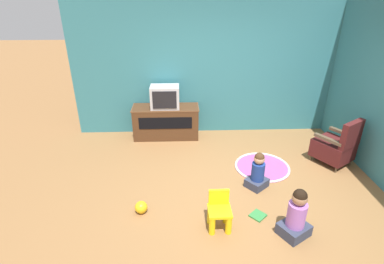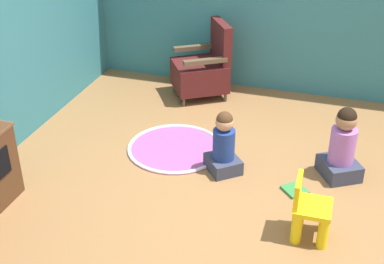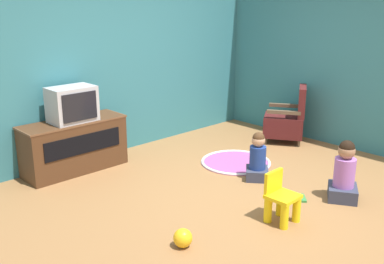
# 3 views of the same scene
# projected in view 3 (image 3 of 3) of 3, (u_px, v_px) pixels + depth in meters

# --- Properties ---
(ground_plane) EXTENTS (30.00, 30.00, 0.00)m
(ground_plane) POSITION_uv_depth(u_px,v_px,m) (249.00, 189.00, 5.25)
(ground_plane) COLOR olive
(wall_back) EXTENTS (5.35, 0.12, 2.69)m
(wall_back) POSITION_uv_depth(u_px,v_px,m) (111.00, 58.00, 6.22)
(wall_back) COLOR teal
(wall_back) RESTS_ON ground_plane
(wall_right) EXTENTS (0.12, 5.32, 2.69)m
(wall_right) POSITION_uv_depth(u_px,v_px,m) (379.00, 59.00, 6.14)
(wall_right) COLOR teal
(wall_right) RESTS_ON ground_plane
(tv_cabinet) EXTENTS (1.33, 0.48, 0.66)m
(tv_cabinet) POSITION_uv_depth(u_px,v_px,m) (74.00, 145.00, 5.74)
(tv_cabinet) COLOR #4C2D19
(tv_cabinet) RESTS_ON ground_plane
(television) EXTENTS (0.56, 0.38, 0.44)m
(television) POSITION_uv_depth(u_px,v_px,m) (72.00, 104.00, 5.56)
(television) COLOR #B7B7BC
(television) RESTS_ON tv_cabinet
(black_armchair) EXTENTS (0.76, 0.78, 0.88)m
(black_armchair) POSITION_uv_depth(u_px,v_px,m) (287.00, 121.00, 6.90)
(black_armchair) COLOR brown
(black_armchair) RESTS_ON ground_plane
(yellow_kid_chair) EXTENTS (0.30, 0.28, 0.51)m
(yellow_kid_chair) POSITION_uv_depth(u_px,v_px,m) (281.00, 201.00, 4.45)
(yellow_kid_chair) COLOR yellow
(yellow_kid_chair) RESTS_ON ground_plane
(play_mat) EXTENTS (0.95, 0.95, 0.04)m
(play_mat) POSITION_uv_depth(u_px,v_px,m) (236.00, 162.00, 6.08)
(play_mat) COLOR #A54C8C
(play_mat) RESTS_ON ground_plane
(child_watching_left) EXTENTS (0.45, 0.44, 0.68)m
(child_watching_left) POSITION_uv_depth(u_px,v_px,m) (344.00, 174.00, 4.92)
(child_watching_left) COLOR #33384C
(child_watching_left) RESTS_ON ground_plane
(child_watching_center) EXTENTS (0.41, 0.40, 0.60)m
(child_watching_center) POSITION_uv_depth(u_px,v_px,m) (258.00, 159.00, 5.48)
(child_watching_center) COLOR #33384C
(child_watching_center) RESTS_ON ground_plane
(toy_ball) EXTENTS (0.17, 0.17, 0.17)m
(toy_ball) POSITION_uv_depth(u_px,v_px,m) (183.00, 238.00, 4.02)
(toy_ball) COLOR yellow
(toy_ball) RESTS_ON ground_plane
(book) EXTENTS (0.26, 0.26, 0.02)m
(book) POSITION_uv_depth(u_px,v_px,m) (297.00, 198.00, 4.99)
(book) COLOR #337F3D
(book) RESTS_ON ground_plane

